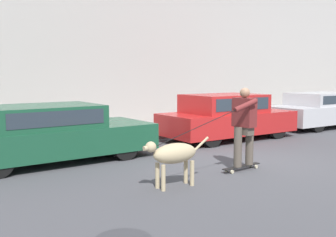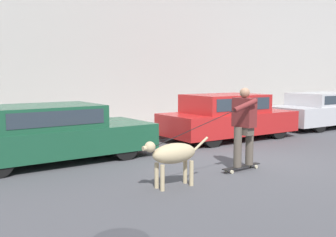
{
  "view_description": "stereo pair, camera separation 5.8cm",
  "coord_description": "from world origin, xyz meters",
  "px_view_note": "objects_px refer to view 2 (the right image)",
  "views": [
    {
      "loc": [
        -6.14,
        -5.77,
        1.84
      ],
      "look_at": [
        -1.55,
        0.76,
        0.95
      ],
      "focal_mm": 42.0,
      "sensor_mm": 36.0,
      "label": 1
    },
    {
      "loc": [
        -6.09,
        -5.8,
        1.84
      ],
      "look_at": [
        -1.55,
        0.76,
        0.95
      ],
      "focal_mm": 42.0,
      "sensor_mm": 36.0,
      "label": 2
    }
  ],
  "objects_px": {
    "skateboarder": "(244,124)",
    "parked_car_1": "(228,117)",
    "parked_car_0": "(51,134)",
    "dog": "(173,155)",
    "fire_hydrant": "(136,131)",
    "parked_car_2": "(325,110)"
  },
  "relations": [
    {
      "from": "parked_car_0",
      "to": "fire_hydrant",
      "type": "relative_size",
      "value": 6.55
    },
    {
      "from": "parked_car_0",
      "to": "parked_car_1",
      "type": "height_order",
      "value": "parked_car_1"
    },
    {
      "from": "parked_car_0",
      "to": "parked_car_1",
      "type": "relative_size",
      "value": 1.06
    },
    {
      "from": "parked_car_1",
      "to": "parked_car_2",
      "type": "bearing_deg",
      "value": 1.51
    },
    {
      "from": "dog",
      "to": "skateboarder",
      "type": "height_order",
      "value": "skateboarder"
    },
    {
      "from": "parked_car_0",
      "to": "fire_hydrant",
      "type": "xyz_separation_m",
      "value": [
        2.59,
        0.87,
        -0.25
      ]
    },
    {
      "from": "parked_car_0",
      "to": "dog",
      "type": "bearing_deg",
      "value": -72.57
    },
    {
      "from": "parked_car_1",
      "to": "dog",
      "type": "distance_m",
      "value": 5.11
    },
    {
      "from": "parked_car_0",
      "to": "skateboarder",
      "type": "relative_size",
      "value": 1.6
    },
    {
      "from": "parked_car_1",
      "to": "skateboarder",
      "type": "bearing_deg",
      "value": -127.18
    },
    {
      "from": "parked_car_0",
      "to": "skateboarder",
      "type": "bearing_deg",
      "value": -46.73
    },
    {
      "from": "parked_car_0",
      "to": "fire_hydrant",
      "type": "height_order",
      "value": "parked_car_0"
    },
    {
      "from": "skateboarder",
      "to": "parked_car_1",
      "type": "bearing_deg",
      "value": -131.18
    },
    {
      "from": "skateboarder",
      "to": "fire_hydrant",
      "type": "distance_m",
      "value": 3.8
    },
    {
      "from": "parked_car_2",
      "to": "fire_hydrant",
      "type": "relative_size",
      "value": 7.05
    },
    {
      "from": "parked_car_2",
      "to": "fire_hydrant",
      "type": "bearing_deg",
      "value": 174.93
    },
    {
      "from": "fire_hydrant",
      "to": "parked_car_1",
      "type": "bearing_deg",
      "value": -19.13
    },
    {
      "from": "skateboarder",
      "to": "fire_hydrant",
      "type": "bearing_deg",
      "value": -89.54
    },
    {
      "from": "parked_car_0",
      "to": "fire_hydrant",
      "type": "distance_m",
      "value": 2.75
    },
    {
      "from": "skateboarder",
      "to": "dog",
      "type": "bearing_deg",
      "value": 3.07
    },
    {
      "from": "parked_car_2",
      "to": "skateboarder",
      "type": "xyz_separation_m",
      "value": [
        -7.02,
        -2.89,
        0.31
      ]
    },
    {
      "from": "parked_car_1",
      "to": "fire_hydrant",
      "type": "distance_m",
      "value": 2.67
    }
  ]
}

